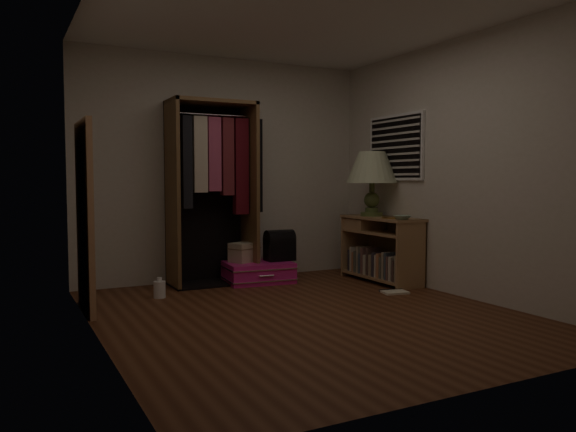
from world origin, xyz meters
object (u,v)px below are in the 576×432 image
object	(u,v)px
table_lamp	(372,169)
black_bag	(280,245)
floor_mirror	(85,217)
train_case	(244,252)
white_jug	(160,289)
pink_suitcase	(258,272)
open_wardrobe	(216,177)
console_bookshelf	(379,247)

from	to	relation	value
table_lamp	black_bag	bearing A→B (deg)	158.26
floor_mirror	train_case	xyz separation A→B (m)	(1.82, 0.70, -0.50)
black_bag	white_jug	bearing A→B (deg)	-166.68
floor_mirror	white_jug	size ratio (longest dim) A/B	8.27
floor_mirror	pink_suitcase	xyz separation A→B (m)	(1.95, 0.60, -0.73)
floor_mirror	pink_suitcase	size ratio (longest dim) A/B	2.09
pink_suitcase	white_jug	bearing A→B (deg)	-159.67
open_wardrobe	train_case	size ratio (longest dim) A/B	5.22
pink_suitcase	open_wardrobe	bearing A→B (deg)	164.47
open_wardrobe	train_case	world-z (taller)	open_wardrobe
pink_suitcase	white_jug	xyz separation A→B (m)	(-1.23, -0.33, -0.03)
console_bookshelf	open_wardrobe	xyz separation A→B (m)	(-1.73, 0.73, 0.82)
floor_mirror	black_bag	distance (m)	2.35
console_bookshelf	floor_mirror	size ratio (longest dim) A/B	0.66
console_bookshelf	train_case	world-z (taller)	console_bookshelf
open_wardrobe	pink_suitcase	size ratio (longest dim) A/B	2.52
white_jug	console_bookshelf	bearing A→B (deg)	-5.23
table_lamp	train_case	bearing A→B (deg)	160.65
console_bookshelf	black_bag	size ratio (longest dim) A/B	3.10
train_case	white_jug	bearing A→B (deg)	177.06
open_wardrobe	black_bag	bearing A→B (deg)	-13.18
train_case	black_bag	world-z (taller)	black_bag
console_bookshelf	open_wardrobe	distance (m)	2.05
console_bookshelf	white_jug	bearing A→B (deg)	174.77
console_bookshelf	train_case	xyz separation A→B (m)	(-1.42, 0.66, -0.05)
table_lamp	white_jug	distance (m)	2.80
pink_suitcase	train_case	bearing A→B (deg)	149.60
console_bookshelf	train_case	size ratio (longest dim) A/B	2.85
open_wardrobe	black_bag	distance (m)	1.08
open_wardrobe	black_bag	world-z (taller)	open_wardrobe
open_wardrobe	black_bag	size ratio (longest dim) A/B	5.68
pink_suitcase	black_bag	distance (m)	0.41
white_jug	open_wardrobe	bearing A→B (deg)	32.41
black_bag	table_lamp	world-z (taller)	table_lamp
pink_suitcase	console_bookshelf	bearing A→B (deg)	-18.21
console_bookshelf	table_lamp	xyz separation A→B (m)	(0.00, 0.16, 0.91)
console_bookshelf	pink_suitcase	distance (m)	1.43
black_bag	train_case	bearing A→B (deg)	167.83
train_case	open_wardrobe	bearing A→B (deg)	142.56
pink_suitcase	black_bag	xyz separation A→B (m)	(0.27, 0.00, 0.30)
floor_mirror	white_jug	world-z (taller)	floor_mirror
console_bookshelf	floor_mirror	world-z (taller)	floor_mirror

